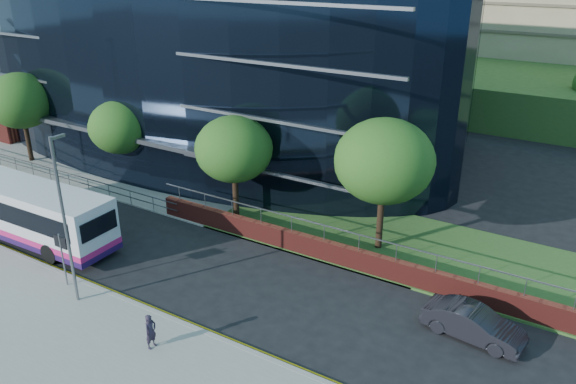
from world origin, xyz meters
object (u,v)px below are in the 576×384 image
Objects in this scene: brick_pavilion at (9,109)px; tree_far_b at (120,127)px; tree_far_d at (384,161)px; streetlight_east at (64,217)px; tree_far_c at (234,149)px; city_bus at (24,210)px; parked_car at (473,323)px; pedestrian at (151,331)px; street_sign at (61,249)px; tree_far_a at (21,101)px.

tree_far_b is (19.00, -4.00, 2.27)m from brick_pavilion.
tree_far_d is 0.93× the size of streetlight_east.
tree_far_c reaches higher than city_bus.
city_bus is (-8.67, -8.29, -2.77)m from tree_far_c.
pedestrian reaches higher than parked_car.
tree_far_d is at bearing -20.39° from pedestrian.
pedestrian is (5.42, -0.73, -3.52)m from streetlight_east.
tree_far_c is 11.22m from streetlight_east.
street_sign is 16.61m from tree_far_d.
brick_pavilion reaches higher than street_sign.
tree_far_a is at bearing 142.41° from city_bus.
city_bus is (11.33, -8.29, -3.10)m from tree_far_a.
tree_far_c is (20.00, 0.00, -0.33)m from tree_far_a.
street_sign is at bearing -55.92° from tree_far_b.
street_sign is 0.35× the size of streetlight_east.
brick_pavilion is 0.70× the size of city_bus.
tree_far_a is (-17.50, 10.59, 2.71)m from street_sign.
tree_far_d is 15.77m from streetlight_east.
street_sign is 13.54m from tree_far_b.
street_sign is 0.43× the size of tree_far_c.
tree_far_b is at bearing 124.08° from street_sign.
city_bus is (-17.67, -9.29, -3.42)m from tree_far_d.
streetlight_east is at bearing -129.40° from tree_far_d.
pedestrian is (-11.07, -7.73, 0.22)m from parked_car.
tree_far_b is 0.81× the size of tree_far_d.
streetlight_east reaches higher than street_sign.
tree_far_b is at bearing 177.14° from tree_far_c.
parked_car is at bearing -11.03° from brick_pavilion.
tree_far_a is 22.05m from streetlight_east.
pedestrian is at bearing 131.25° from parked_car.
tree_far_d is (29.00, 1.00, 0.33)m from tree_far_a.
tree_far_a is 10.03m from tree_far_b.
pedestrian is at bearing -25.99° from tree_far_a.
tree_far_d reaches higher than pedestrian.
tree_far_d is (38.00, -3.50, 3.25)m from brick_pavilion.
city_bus is (20.33, -12.79, -0.18)m from brick_pavilion.
city_bus is at bearing 73.73° from pedestrian.
tree_far_b is 1.41× the size of parked_car.
brick_pavilion is at bearing 153.45° from tree_far_a.
tree_far_d reaches higher than tree_far_b.
parked_car is (15.50, -4.18, -3.83)m from tree_far_c.
parked_car is at bearing -10.39° from tree_far_b.
streetlight_east reaches higher than pedestrian.
tree_far_d is 4.81× the size of pedestrian.
pedestrian is (14.42, -12.41, -3.29)m from tree_far_b.
pedestrian is at bearing -40.70° from tree_far_b.
city_bus is at bearing 106.01° from parked_car.
tree_far_d is at bearing 50.60° from streetlight_east.
parked_car is at bearing 22.99° from streetlight_east.
tree_far_a reaches higher than pedestrian.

